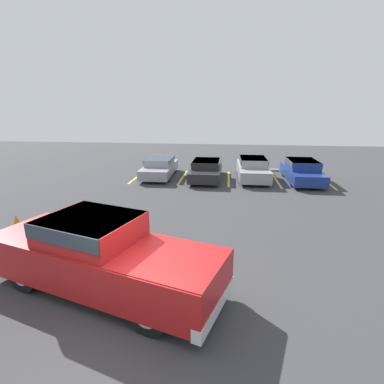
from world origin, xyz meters
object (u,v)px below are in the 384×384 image
at_px(parked_sedan_c, 253,168).
at_px(traffic_cone, 17,223).
at_px(parked_sedan_a, 160,167).
at_px(parked_sedan_b, 206,169).
at_px(pickup_truck, 104,255).
at_px(parked_sedan_d, 302,170).
at_px(wheel_stop_curb, 265,170).

bearing_deg(parked_sedan_c, traffic_cone, -45.34).
relative_size(parked_sedan_c, traffic_cone, 7.70).
height_order(parked_sedan_a, parked_sedan_b, parked_sedan_a).
height_order(pickup_truck, parked_sedan_d, pickup_truck).
xyz_separation_m(pickup_truck, parked_sedan_c, (4.37, 12.19, -0.24)).
distance_m(parked_sedan_c, traffic_cone, 12.77).
height_order(pickup_truck, parked_sedan_a, pickup_truck).
relative_size(parked_sedan_a, wheel_stop_curb, 2.48).
xyz_separation_m(parked_sedan_c, traffic_cone, (-8.93, -9.12, -0.41)).
relative_size(parked_sedan_a, parked_sedan_b, 1.00).
relative_size(pickup_truck, parked_sedan_a, 1.41).
bearing_deg(parked_sedan_a, parked_sedan_c, 89.56).
bearing_deg(parked_sedan_c, parked_sedan_b, -82.70).
distance_m(parked_sedan_b, parked_sedan_c, 2.84).
distance_m(parked_sedan_a, parked_sedan_d, 8.61).
relative_size(parked_sedan_b, wheel_stop_curb, 2.49).
bearing_deg(traffic_cone, wheel_stop_curb, 49.02).
bearing_deg(parked_sedan_b, pickup_truck, -6.80).
height_order(parked_sedan_d, traffic_cone, parked_sedan_d).
bearing_deg(wheel_stop_curb, traffic_cone, -130.98).
bearing_deg(parked_sedan_c, parked_sedan_a, -90.35).
distance_m(parked_sedan_a, parked_sedan_c, 5.77).
bearing_deg(parked_sedan_b, parked_sedan_d, 91.50).
distance_m(parked_sedan_a, traffic_cone, 9.60).
relative_size(parked_sedan_d, wheel_stop_curb, 2.55).
distance_m(parked_sedan_b, traffic_cone, 10.65).
distance_m(pickup_truck, parked_sedan_c, 12.95).
bearing_deg(parked_sedan_a, traffic_cone, -20.23).
distance_m(parked_sedan_d, traffic_cone, 14.69).
height_order(pickup_truck, parked_sedan_c, pickup_truck).
bearing_deg(traffic_cone, parked_sedan_b, 54.91).
distance_m(parked_sedan_d, wheel_stop_curb, 3.30).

